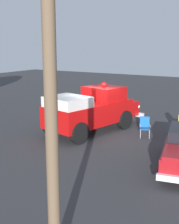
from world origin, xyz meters
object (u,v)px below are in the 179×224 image
vintage_fire_truck (93,109)px  utility_pole (51,94)px  spectator_seated (179,121)px  lawn_chair_by_car (145,125)px

vintage_fire_truck → utility_pole: 10.33m
vintage_fire_truck → spectator_seated: (1.76, -4.15, -0.50)m
lawn_chair_by_car → spectator_seated: spectator_seated is taller
utility_pole → lawn_chair_by_car: bearing=9.2°
vintage_fire_truck → spectator_seated: bearing=-67.1°
vintage_fire_truck → utility_pole: size_ratio=0.89×
spectator_seated → utility_pole: (-10.81, -0.16, 2.97)m
spectator_seated → utility_pole: 11.21m
vintage_fire_truck → lawn_chair_by_car: size_ratio=6.16×
lawn_chair_by_car → utility_pole: (-9.51, -1.54, 3.08)m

